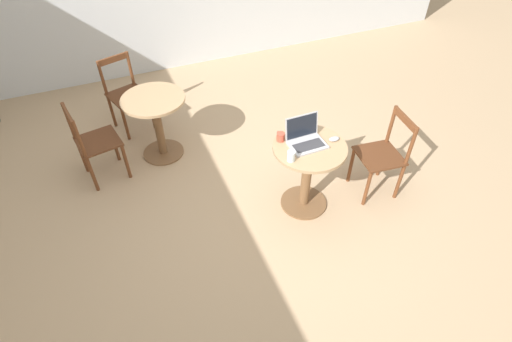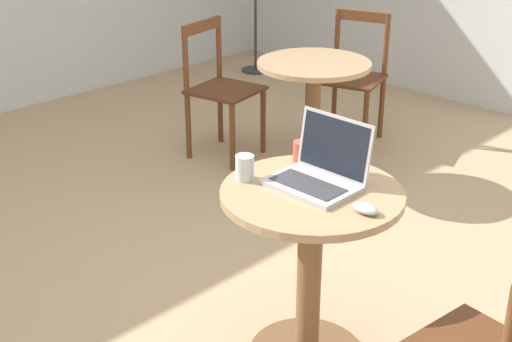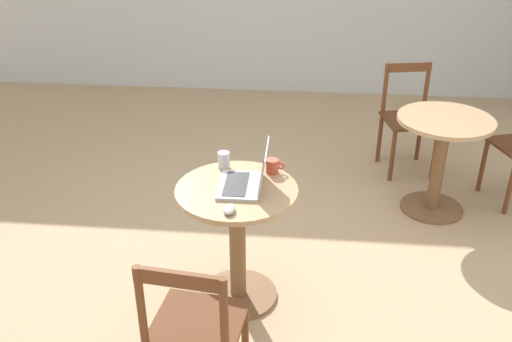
{
  "view_description": "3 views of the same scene",
  "coord_description": "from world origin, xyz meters",
  "px_view_note": "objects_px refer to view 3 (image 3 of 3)",
  "views": [
    {
      "loc": [
        -2.45,
        1.08,
        2.97
      ],
      "look_at": [
        -0.02,
        0.07,
        0.55
      ],
      "focal_mm": 28.0,
      "sensor_mm": 36.0,
      "label": 1
    },
    {
      "loc": [
        -1.87,
        -1.91,
        1.85
      ],
      "look_at": [
        -0.01,
        -0.06,
        0.67
      ],
      "focal_mm": 50.0,
      "sensor_mm": 36.0,
      "label": 2
    },
    {
      "loc": [
        0.27,
        -3.08,
        2.26
      ],
      "look_at": [
        -0.02,
        -0.05,
        0.66
      ],
      "focal_mm": 40.0,
      "sensor_mm": 36.0,
      "label": 3
    }
  ],
  "objects_px": {
    "chair_mid_back": "(408,119)",
    "mouse": "(229,209)",
    "cafe_table_near": "(237,225)",
    "laptop": "(247,179)",
    "mug": "(273,166)",
    "chair_near_front": "(195,332)",
    "drinking_glass": "(224,160)",
    "cafe_table_mid": "(441,148)"
  },
  "relations": [
    {
      "from": "cafe_table_mid",
      "to": "drinking_glass",
      "type": "height_order",
      "value": "drinking_glass"
    },
    {
      "from": "cafe_table_mid",
      "to": "chair_mid_back",
      "type": "distance_m",
      "value": 0.69
    },
    {
      "from": "cafe_table_near",
      "to": "mug",
      "type": "distance_m",
      "value": 0.39
    },
    {
      "from": "cafe_table_near",
      "to": "cafe_table_mid",
      "type": "relative_size",
      "value": 1.0
    },
    {
      "from": "chair_near_front",
      "to": "mouse",
      "type": "height_order",
      "value": "chair_near_front"
    },
    {
      "from": "chair_near_front",
      "to": "drinking_glass",
      "type": "relative_size",
      "value": 9.25
    },
    {
      "from": "chair_mid_back",
      "to": "cafe_table_mid",
      "type": "bearing_deg",
      "value": -78.76
    },
    {
      "from": "chair_mid_back",
      "to": "mouse",
      "type": "height_order",
      "value": "chair_mid_back"
    },
    {
      "from": "cafe_table_mid",
      "to": "mug",
      "type": "distance_m",
      "value": 1.5
    },
    {
      "from": "cafe_table_mid",
      "to": "chair_near_front",
      "type": "xyz_separation_m",
      "value": [
        -1.42,
        -1.92,
        -0.06
      ]
    },
    {
      "from": "laptop",
      "to": "mug",
      "type": "distance_m",
      "value": 0.23
    },
    {
      "from": "cafe_table_near",
      "to": "laptop",
      "type": "height_order",
      "value": "laptop"
    },
    {
      "from": "chair_near_front",
      "to": "drinking_glass",
      "type": "distance_m",
      "value": 1.08
    },
    {
      "from": "chair_mid_back",
      "to": "mouse",
      "type": "bearing_deg",
      "value": -120.46
    },
    {
      "from": "cafe_table_near",
      "to": "chair_mid_back",
      "type": "height_order",
      "value": "chair_mid_back"
    },
    {
      "from": "cafe_table_mid",
      "to": "mouse",
      "type": "xyz_separation_m",
      "value": [
        -1.33,
        -1.37,
        0.25
      ]
    },
    {
      "from": "mouse",
      "to": "chair_near_front",
      "type": "bearing_deg",
      "value": -98.8
    },
    {
      "from": "chair_near_front",
      "to": "mouse",
      "type": "bearing_deg",
      "value": 81.2
    },
    {
      "from": "mouse",
      "to": "mug",
      "type": "relative_size",
      "value": 0.92
    },
    {
      "from": "chair_near_front",
      "to": "mug",
      "type": "relative_size",
      "value": 8.09
    },
    {
      "from": "cafe_table_near",
      "to": "cafe_table_mid",
      "type": "height_order",
      "value": "same"
    },
    {
      "from": "cafe_table_mid",
      "to": "mouse",
      "type": "height_order",
      "value": "mouse"
    },
    {
      "from": "chair_near_front",
      "to": "drinking_glass",
      "type": "xyz_separation_m",
      "value": [
        -0.01,
        1.03,
        0.34
      ]
    },
    {
      "from": "mug",
      "to": "mouse",
      "type": "bearing_deg",
      "value": -112.73
    },
    {
      "from": "chair_mid_back",
      "to": "laptop",
      "type": "height_order",
      "value": "laptop"
    },
    {
      "from": "chair_mid_back",
      "to": "mouse",
      "type": "relative_size",
      "value": 8.79
    },
    {
      "from": "chair_near_front",
      "to": "mug",
      "type": "height_order",
      "value": "chair_near_front"
    },
    {
      "from": "mug",
      "to": "laptop",
      "type": "bearing_deg",
      "value": -123.51
    },
    {
      "from": "laptop",
      "to": "mouse",
      "type": "xyz_separation_m",
      "value": [
        -0.06,
        -0.26,
        -0.03
      ]
    },
    {
      "from": "cafe_table_near",
      "to": "cafe_table_mid",
      "type": "bearing_deg",
      "value": 40.31
    },
    {
      "from": "mouse",
      "to": "laptop",
      "type": "bearing_deg",
      "value": 76.34
    },
    {
      "from": "cafe_table_mid",
      "to": "laptop",
      "type": "relative_size",
      "value": 2.28
    },
    {
      "from": "cafe_table_mid",
      "to": "cafe_table_near",
      "type": "bearing_deg",
      "value": -139.69
    },
    {
      "from": "mouse",
      "to": "drinking_glass",
      "type": "distance_m",
      "value": 0.49
    },
    {
      "from": "cafe_table_mid",
      "to": "drinking_glass",
      "type": "xyz_separation_m",
      "value": [
        -1.43,
        -0.89,
        0.28
      ]
    },
    {
      "from": "cafe_table_near",
      "to": "mouse",
      "type": "distance_m",
      "value": 0.35
    },
    {
      "from": "mouse",
      "to": "chair_mid_back",
      "type": "bearing_deg",
      "value": 59.54
    },
    {
      "from": "cafe_table_near",
      "to": "chair_near_front",
      "type": "height_order",
      "value": "chair_near_front"
    },
    {
      "from": "mug",
      "to": "drinking_glass",
      "type": "height_order",
      "value": "drinking_glass"
    },
    {
      "from": "chair_near_front",
      "to": "laptop",
      "type": "relative_size",
      "value": 2.71
    },
    {
      "from": "mouse",
      "to": "cafe_table_near",
      "type": "bearing_deg",
      "value": 88.54
    },
    {
      "from": "mouse",
      "to": "drinking_glass",
      "type": "xyz_separation_m",
      "value": [
        -0.1,
        0.48,
        0.03
      ]
    }
  ]
}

